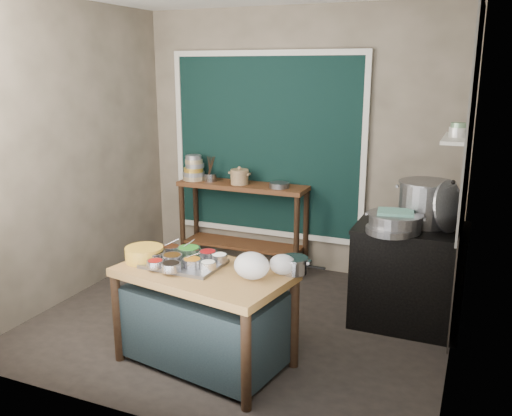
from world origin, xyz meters
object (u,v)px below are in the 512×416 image
at_px(stove_block, 408,277).
at_px(condiment_tray, 184,264).
at_px(yellow_basin, 144,254).
at_px(saucepan, 294,265).
at_px(prep_table, 205,317).
at_px(back_counter, 243,225).
at_px(ceramic_crock, 239,178).
at_px(steamer, 395,222).
at_px(utensil_cup, 211,177).
at_px(stock_pot, 426,203).

relative_size(stove_block, condiment_tray, 1.60).
relative_size(yellow_basin, saucepan, 1.36).
relative_size(prep_table, back_counter, 0.86).
height_order(ceramic_crock, steamer, ceramic_crock).
bearing_deg(ceramic_crock, steamer, -26.13).
bearing_deg(yellow_basin, stove_block, 35.76).
bearing_deg(saucepan, steamer, 61.21).
relative_size(stove_block, utensil_cup, 6.24).
bearing_deg(condiment_tray, back_counter, 101.77).
xyz_separation_m(utensil_cup, ceramic_crock, (0.36, -0.02, 0.03)).
height_order(stove_block, ceramic_crock, ceramic_crock).
bearing_deg(condiment_tray, steamer, 38.01).
bearing_deg(utensil_cup, yellow_basin, -76.72).
bearing_deg(utensil_cup, stove_block, -17.29).
relative_size(yellow_basin, stock_pot, 0.60).
height_order(utensil_cup, steamer, utensil_cup).
relative_size(condiment_tray, ceramic_crock, 2.70).
bearing_deg(ceramic_crock, stock_pot, -16.29).
xyz_separation_m(yellow_basin, utensil_cup, (-0.47, 2.01, 0.19)).
height_order(prep_table, steamer, steamer).
relative_size(prep_table, condiment_tray, 2.22).
bearing_deg(back_counter, prep_table, -73.53).
bearing_deg(ceramic_crock, yellow_basin, -86.75).
distance_m(saucepan, ceramic_crock, 2.18).
bearing_deg(stock_pot, condiment_tray, -138.95).
bearing_deg(back_counter, yellow_basin, -87.38).
distance_m(condiment_tray, stock_pot, 2.11).
relative_size(stove_block, yellow_basin, 3.11).
relative_size(prep_table, ceramic_crock, 6.00).
bearing_deg(stove_block, condiment_tray, -139.59).
relative_size(stove_block, stock_pot, 1.88).
xyz_separation_m(prep_table, stock_pot, (1.39, 1.41, 0.69)).
height_order(ceramic_crock, stock_pot, stock_pot).
height_order(yellow_basin, saucepan, saucepan).
xyz_separation_m(back_counter, ceramic_crock, (-0.02, -0.04, 0.55)).
bearing_deg(stock_pot, steamer, -124.10).
height_order(stock_pot, steamer, stock_pot).
bearing_deg(saucepan, back_counter, 127.40).
bearing_deg(stove_block, steamer, -120.74).
distance_m(condiment_tray, ceramic_crock, 2.02).
distance_m(stove_block, utensil_cup, 2.46).
bearing_deg(steamer, ceramic_crock, 153.87).
bearing_deg(saucepan, stove_block, 61.49).
bearing_deg(prep_table, yellow_basin, -169.98).
relative_size(utensil_cup, ceramic_crock, 0.69).
distance_m(utensil_cup, steamer, 2.35).
relative_size(stove_block, saucepan, 4.24).
distance_m(back_counter, stock_pot, 2.17).
relative_size(back_counter, utensil_cup, 10.06).
xyz_separation_m(condiment_tray, saucepan, (0.80, 0.18, 0.05)).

